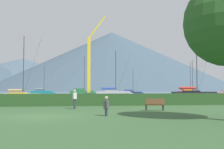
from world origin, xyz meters
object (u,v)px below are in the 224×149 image
at_px(person_standing_walker, 75,98).
at_px(dock_crane, 89,70).
at_px(sailboat_slip_2, 194,94).
at_px(park_bench_near_path, 155,104).
at_px(person_seated_viewer, 106,105).
at_px(sailboat_slip_6, 113,93).
at_px(sailboat_slip_3, 83,92).
at_px(sailboat_slip_7, 191,93).
at_px(sailboat_slip_4, 21,96).
at_px(sailboat_slip_0, 132,93).
at_px(sailboat_slip_9, 189,92).
at_px(sailboat_slip_5, 43,92).

bearing_deg(person_standing_walker, dock_crane, 101.01).
xyz_separation_m(sailboat_slip_2, park_bench_near_path, (-16.06, -27.73, -0.24)).
bearing_deg(dock_crane, person_seated_viewer, -92.40).
bearing_deg(sailboat_slip_6, person_seated_viewer, -95.57).
distance_m(person_standing_walker, dock_crane, 46.29).
relative_size(sailboat_slip_6, person_standing_walker, 6.36).
bearing_deg(sailboat_slip_6, sailboat_slip_3, 106.54).
bearing_deg(person_seated_viewer, dock_crane, 84.99).
height_order(sailboat_slip_3, sailboat_slip_7, sailboat_slip_3).
xyz_separation_m(sailboat_slip_4, park_bench_near_path, (14.66, -25.25, -0.08)).
relative_size(sailboat_slip_0, dock_crane, 0.37).
bearing_deg(park_bench_near_path, sailboat_slip_6, 91.55).
xyz_separation_m(sailboat_slip_0, sailboat_slip_4, (-25.46, -32.97, 0.04)).
relative_size(sailboat_slip_2, sailboat_slip_9, 1.27).
relative_size(sailboat_slip_4, sailboat_slip_6, 0.98).
bearing_deg(person_seated_viewer, sailboat_slip_5, 96.11).
xyz_separation_m(sailboat_slip_6, person_standing_walker, (-9.23, -39.04, 0.24)).
xyz_separation_m(park_bench_near_path, person_seated_viewer, (-4.34, -3.79, 0.16)).
relative_size(sailboat_slip_5, sailboat_slip_6, 0.88).
distance_m(sailboat_slip_2, sailboat_slip_9, 41.48).
xyz_separation_m(sailboat_slip_4, sailboat_slip_9, (46.56, 40.82, 0.05)).
bearing_deg(sailboat_slip_2, sailboat_slip_0, 109.64).
height_order(sailboat_slip_9, person_standing_walker, sailboat_slip_9).
distance_m(sailboat_slip_9, person_seated_viewer, 78.70).
bearing_deg(person_standing_walker, park_bench_near_path, -7.64).
height_order(sailboat_slip_2, sailboat_slip_9, sailboat_slip_2).
relative_size(sailboat_slip_3, sailboat_slip_4, 1.20).
distance_m(sailboat_slip_6, sailboat_slip_7, 21.27).
relative_size(park_bench_near_path, person_standing_walker, 0.94).
bearing_deg(sailboat_slip_3, sailboat_slip_4, -94.78).
bearing_deg(sailboat_slip_9, sailboat_slip_4, -120.38).
height_order(sailboat_slip_3, park_bench_near_path, sailboat_slip_3).
bearing_deg(sailboat_slip_4, sailboat_slip_3, 92.03).
relative_size(sailboat_slip_3, sailboat_slip_7, 1.34).
height_order(sailboat_slip_7, person_seated_viewer, sailboat_slip_7).
relative_size(sailboat_slip_0, sailboat_slip_2, 0.55).
height_order(sailboat_slip_0, sailboat_slip_3, sailboat_slip_3).
relative_size(sailboat_slip_9, park_bench_near_path, 6.92).
height_order(sailboat_slip_3, sailboat_slip_5, sailboat_slip_3).
bearing_deg(sailboat_slip_0, person_seated_viewer, -93.96).
bearing_deg(dock_crane, sailboat_slip_4, -118.27).
xyz_separation_m(sailboat_slip_3, sailboat_slip_7, (26.83, -21.67, -0.16)).
relative_size(sailboat_slip_4, dock_crane, 0.51).
relative_size(sailboat_slip_4, sailboat_slip_9, 0.97).
bearing_deg(sailboat_slip_2, sailboat_slip_9, 77.39).
height_order(sailboat_slip_4, person_seated_viewer, sailboat_slip_4).
relative_size(sailboat_slip_3, sailboat_slip_5, 1.34).
height_order(sailboat_slip_6, person_standing_walker, sailboat_slip_6).
xyz_separation_m(sailboat_slip_3, sailboat_slip_9, (34.96, -1.89, -0.08)).
xyz_separation_m(sailboat_slip_7, person_seated_viewer, (-28.09, -50.09, 0.11)).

